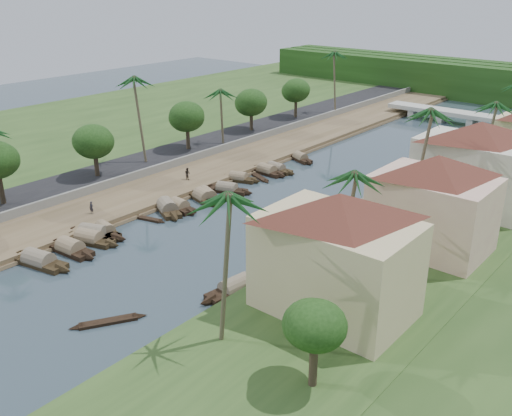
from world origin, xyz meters
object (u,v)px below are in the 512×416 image
Objects in this scene: sampan_0 at (39,261)px; sampan_1 at (71,249)px; bridge at (458,115)px; person_near at (91,208)px; building_near at (336,253)px.

sampan_1 is (0.00, 3.58, -0.00)m from sampan_0.
bridge is 18.58× the size of person_near.
sampan_0 is 5.90× the size of person_near.
sampan_1 is at bearing -66.36° from person_near.
person_near is at bearing 106.76° from sampan_0.
building_near is 9.85× the size of person_near.
person_near is at bearing 125.08° from sampan_1.
building_near is 33.73m from person_near.
sampan_0 is 1.15× the size of sampan_1.
building_near is at bearing 8.45° from sampan_1.
person_near is (-5.49, 10.16, 1.14)m from sampan_0.
bridge is at bearing 62.78° from person_near.
bridge is 3.15× the size of sampan_0.
person_near is (-14.39, -73.98, -0.17)m from bridge.
bridge is 1.89× the size of building_near.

